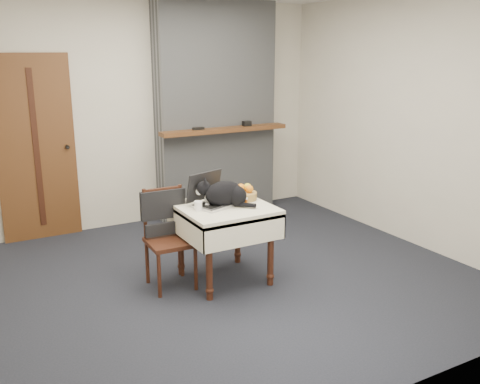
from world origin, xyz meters
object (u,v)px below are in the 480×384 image
(side_table, at_px, (224,218))
(cat, at_px, (225,194))
(fruit_basket, at_px, (243,193))
(chair, at_px, (166,224))
(pill_bottle, at_px, (246,201))
(cream_jar, at_px, (198,206))
(door, at_px, (36,149))
(laptop, at_px, (211,197))

(side_table, bearing_deg, cat, -51.10)
(side_table, height_order, fruit_basket, fruit_basket)
(side_table, relative_size, cat, 1.68)
(cat, distance_m, chair, 0.58)
(pill_bottle, bearing_deg, chair, 157.54)
(side_table, relative_size, cream_jar, 9.68)
(door, distance_m, cat, 2.36)
(chair, bearing_deg, cream_jar, -40.62)
(laptop, distance_m, pill_bottle, 0.31)
(cat, bearing_deg, laptop, 156.40)
(laptop, relative_size, chair, 0.53)
(fruit_basket, bearing_deg, door, 128.05)
(door, height_order, fruit_basket, door)
(side_table, relative_size, laptop, 1.68)
(laptop, distance_m, chair, 0.46)
(door, distance_m, laptop, 2.24)
(laptop, xyz_separation_m, fruit_basket, (0.33, 0.01, -0.02))
(door, xyz_separation_m, fruit_basket, (1.48, -1.90, -0.24))
(pill_bottle, height_order, fruit_basket, fruit_basket)
(cat, relative_size, chair, 0.53)
(laptop, xyz_separation_m, pill_bottle, (0.25, -0.17, -0.04))
(cat, relative_size, pill_bottle, 6.70)
(door, xyz_separation_m, side_table, (1.23, -2.00, -0.41))
(side_table, bearing_deg, fruit_basket, 21.52)
(door, distance_m, chair, 2.01)
(cream_jar, height_order, fruit_basket, fruit_basket)
(door, height_order, laptop, door)
(door, relative_size, side_table, 2.56)
(pill_bottle, relative_size, fruit_basket, 0.29)
(chair, bearing_deg, fruit_basket, -4.70)
(laptop, height_order, chair, laptop)
(cream_jar, bearing_deg, pill_bottle, -8.77)
(side_table, distance_m, fruit_basket, 0.32)
(side_table, relative_size, pill_bottle, 11.26)
(pill_bottle, relative_size, chair, 0.08)
(laptop, height_order, pill_bottle, laptop)
(cat, bearing_deg, fruit_basket, 48.16)
(door, xyz_separation_m, cat, (1.24, -2.00, -0.19))
(fruit_basket, bearing_deg, laptop, -178.42)
(cream_jar, relative_size, pill_bottle, 1.16)
(pill_bottle, xyz_separation_m, chair, (-0.65, 0.27, -0.18))
(pill_bottle, distance_m, fruit_basket, 0.20)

